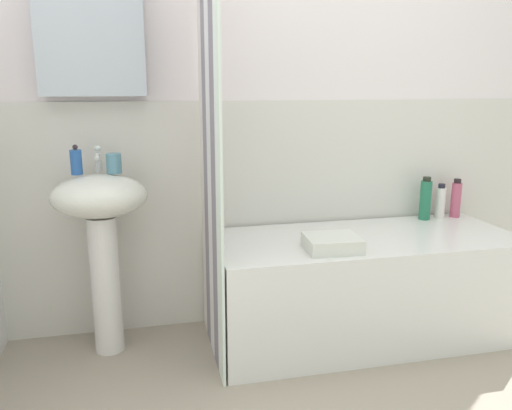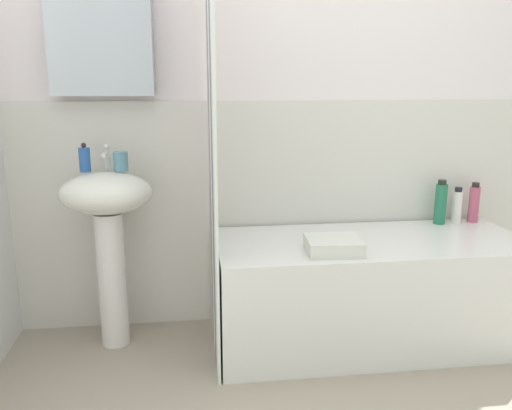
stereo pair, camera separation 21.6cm
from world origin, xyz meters
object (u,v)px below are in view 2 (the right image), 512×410
Objects in this scene: toothbrush_cup at (121,161)px; bathtub at (370,290)px; shampoo_bottle at (457,206)px; body_wash_bottle at (441,203)px; sink at (108,221)px; towel_folded at (333,245)px; soap_dispenser at (85,159)px; conditioner_bottle at (474,203)px.

toothbrush_cup is 1.39m from bathtub.
body_wash_bottle is at bearing -172.44° from shampoo_bottle.
towel_folded is at bearing -16.02° from sink.
soap_dispenser is 0.17m from toothbrush_cup.
sink is at bearing -156.31° from toothbrush_cup.
conditioner_bottle is 0.10m from shampoo_bottle.
towel_folded is (-0.25, -0.17, 0.30)m from bathtub.
shampoo_bottle is at bearing 3.88° from sink.
shampoo_bottle is (1.78, 0.09, -0.30)m from toothbrush_cup.
body_wash_bottle is at bearing 27.44° from bathtub.
conditioner_bottle is at bearing -3.32° from shampoo_bottle.
bathtub is (1.38, -0.16, -0.67)m from soap_dispenser.
body_wash_bottle is (0.47, 0.24, 0.38)m from bathtub.
soap_dispenser is at bearing 173.31° from bathtub.
soap_dispenser reaches higher than body_wash_bottle.
soap_dispenser reaches higher than shampoo_bottle.
sink is 4.44× the size of shampoo_bottle.
shampoo_bottle is (-0.09, 0.01, -0.01)m from conditioner_bottle.
toothbrush_cup is at bearing 23.69° from sink.
conditioner_bottle is at bearing 20.61° from bathtub.
bathtub is 6.30× the size of body_wash_bottle.
towel_folded is (1.04, -0.30, -0.07)m from sink.
bathtub is at bearing -5.81° from sink.
toothbrush_cup is 0.47× the size of shampoo_bottle.
body_wash_bottle is 0.99× the size of towel_folded.
towel_folded is (-0.91, -0.42, -0.07)m from conditioner_bottle.
soap_dispenser is 1.97m from shampoo_bottle.
soap_dispenser is 0.62× the size of conditioner_bottle.
conditioner_bottle reaches higher than towel_folded.
toothbrush_cup is 0.42× the size of conditioner_bottle.
body_wash_bottle is at bearing 2.52° from soap_dispenser.
soap_dispenser is 0.56× the size of towel_folded.
toothbrush_cup is 0.38× the size of towel_folded.
body_wash_bottle is 0.83m from towel_folded.
shampoo_bottle is (1.85, 0.13, -0.01)m from sink.
toothbrush_cup is at bearing -177.26° from body_wash_bottle.
toothbrush_cup reaches higher than sink.
body_wash_bottle reaches higher than towel_folded.
soap_dispenser is 2.07m from conditioner_bottle.
body_wash_bottle is (-0.20, -0.01, 0.01)m from conditioner_bottle.
sink is 0.31m from soap_dispenser.
body_wash_bottle reaches higher than conditioner_bottle.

